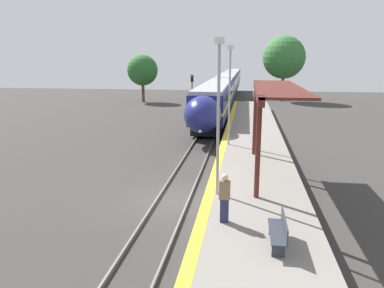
{
  "coord_description": "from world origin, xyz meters",
  "views": [
    {
      "loc": [
        3.17,
        -15.78,
        6.34
      ],
      "look_at": [
        0.56,
        2.04,
        2.2
      ],
      "focal_mm": 35.0,
      "sensor_mm": 36.0,
      "label": 1
    }
  ],
  "objects": [
    {
      "name": "background_tree_right",
      "position": [
        8.41,
        42.18,
        6.44
      ],
      "size": [
        6.25,
        6.25,
        9.58
      ],
      "color": "brown",
      "rests_on": "ground_plane"
    },
    {
      "name": "platform_bench",
      "position": [
        4.25,
        -5.54,
        1.49
      ],
      "size": [
        0.44,
        1.76,
        0.89
      ],
      "color": "#2D333D",
      "rests_on": "platform_right"
    },
    {
      "name": "rail_left",
      "position": [
        -0.72,
        0.0,
        0.07
      ],
      "size": [
        0.08,
        90.0,
        0.15
      ],
      "primitive_type": "cube",
      "color": "slate",
      "rests_on": "ground_plane"
    },
    {
      "name": "ground_plane",
      "position": [
        0.0,
        0.0,
        0.0
      ],
      "size": [
        120.0,
        120.0,
        0.0
      ],
      "primitive_type": "plane",
      "color": "#383533"
    },
    {
      "name": "station_canopy",
      "position": [
        4.22,
        1.73,
        4.79
      ],
      "size": [
        2.02,
        9.84,
        4.08
      ],
      "color": "#511E19",
      "rests_on": "platform_right"
    },
    {
      "name": "platform_right",
      "position": [
        3.65,
        0.0,
        0.51
      ],
      "size": [
        4.1,
        64.0,
        1.02
      ],
      "color": "gray",
      "rests_on": "ground_plane"
    },
    {
      "name": "lamppost_near",
      "position": [
        2.11,
        -1.55,
        4.45
      ],
      "size": [
        0.36,
        0.2,
        6.09
      ],
      "color": "#9E9EA3",
      "rests_on": "platform_right"
    },
    {
      "name": "railway_signal",
      "position": [
        -2.54,
        23.2,
        2.82
      ],
      "size": [
        0.28,
        0.28,
        4.64
      ],
      "color": "#59595E",
      "rests_on": "ground_plane"
    },
    {
      "name": "background_tree_left",
      "position": [
        -11.99,
        37.97,
        4.61
      ],
      "size": [
        4.44,
        4.44,
        6.85
      ],
      "color": "brown",
      "rests_on": "ground_plane"
    },
    {
      "name": "train",
      "position": [
        0.0,
        42.66,
        2.21
      ],
      "size": [
        2.87,
        66.63,
        3.85
      ],
      "color": "black",
      "rests_on": "ground_plane"
    },
    {
      "name": "person_waiting",
      "position": [
        2.55,
        -4.14,
        1.87
      ],
      "size": [
        0.36,
        0.22,
        1.66
      ],
      "color": "navy",
      "rests_on": "platform_right"
    },
    {
      "name": "lamppost_mid",
      "position": [
        2.11,
        7.39,
        4.45
      ],
      "size": [
        0.36,
        0.2,
        6.09
      ],
      "color": "#9E9EA3",
      "rests_on": "platform_right"
    },
    {
      "name": "rail_right",
      "position": [
        0.72,
        0.0,
        0.07
      ],
      "size": [
        0.08,
        90.0,
        0.15
      ],
      "primitive_type": "cube",
      "color": "slate",
      "rests_on": "ground_plane"
    }
  ]
}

